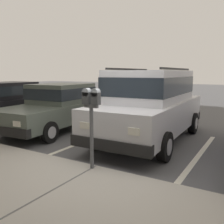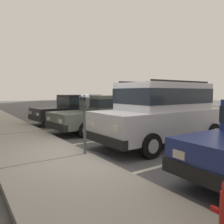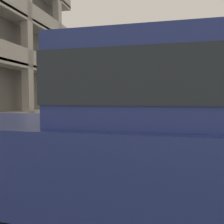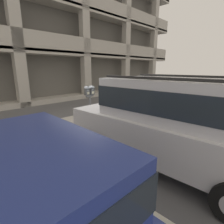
{
  "view_description": "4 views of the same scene",
  "coord_description": "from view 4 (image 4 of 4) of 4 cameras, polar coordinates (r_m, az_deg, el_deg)",
  "views": [
    {
      "loc": [
        -2.64,
        4.03,
        1.91
      ],
      "look_at": [
        0.32,
        -0.92,
        1.0
      ],
      "focal_mm": 40.0,
      "sensor_mm": 36.0,
      "label": 1
    },
    {
      "loc": [
        -4.92,
        2.85,
        1.7
      ],
      "look_at": [
        0.19,
        -0.62,
        1.13
      ],
      "focal_mm": 35.0,
      "sensor_mm": 36.0,
      "label": 2
    },
    {
      "loc": [
        -5.4,
        -2.36,
        1.1
      ],
      "look_at": [
        0.19,
        -1.11,
        0.8
      ],
      "focal_mm": 40.0,
      "sensor_mm": 36.0,
      "label": 3
    },
    {
      "loc": [
        -3.57,
        -4.14,
        2.19
      ],
      "look_at": [
        -0.11,
        -0.79,
        0.98
      ],
      "focal_mm": 28.0,
      "sensor_mm": 36.0,
      "label": 4
    }
  ],
  "objects": [
    {
      "name": "dark_hatchback",
      "position": [
        7.16,
        27.73,
        1.45
      ],
      "size": [
        2.08,
        4.6,
        1.54
      ],
      "rotation": [
        0.0,
        0.0,
        0.08
      ],
      "color": "#5B665B",
      "rests_on": "ground_plane"
    },
    {
      "name": "sidewalk",
      "position": [
        6.85,
        -11.99,
        -4.32
      ],
      "size": [
        40.0,
        2.2,
        0.12
      ],
      "color": "#ADA89E",
      "rests_on": "ground_plane"
    },
    {
      "name": "red_sedan",
      "position": [
        2.28,
        -29.52,
        -24.99
      ],
      "size": [
        1.92,
        4.52,
        1.54
      ],
      "rotation": [
        0.0,
        0.0,
        -0.02
      ],
      "color": "navy",
      "rests_on": "ground_plane"
    },
    {
      "name": "parking_meter_near",
      "position": [
        5.82,
        -7.31,
        4.66
      ],
      "size": [
        0.35,
        0.12,
        1.51
      ],
      "color": "#595B60",
      "rests_on": "sidewalk"
    },
    {
      "name": "ground_plane",
      "position": [
        5.91,
        -4.76,
        -8.21
      ],
      "size": [
        80.0,
        80.0,
        0.1
      ],
      "color": "#565659"
    },
    {
      "name": "silver_suv",
      "position": [
        4.07,
        18.6,
        -2.35
      ],
      "size": [
        2.1,
        4.82,
        2.03
      ],
      "rotation": [
        0.0,
        0.0,
        0.02
      ],
      "color": "silver",
      "rests_on": "ground_plane"
    },
    {
      "name": "parking_stall_lines",
      "position": [
        6.18,
        14.88,
        -7.11
      ],
      "size": [
        12.25,
        4.8,
        0.01
      ],
      "color": "silver",
      "rests_on": "ground_plane"
    }
  ]
}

